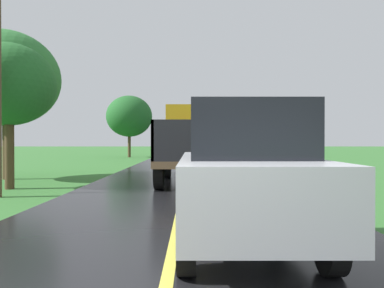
{
  "coord_description": "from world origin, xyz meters",
  "views": [
    {
      "loc": [
        0.26,
        -1.62,
        1.52
      ],
      "look_at": [
        0.31,
        12.61,
        1.4
      ],
      "focal_mm": 33.56,
      "sensor_mm": 36.0,
      "label": 1
    }
  ],
  "objects_px": {
    "roadside_tree_near_left": "(128,116)",
    "roadside_tree_far_left": "(7,85)",
    "banana_truck_near": "(192,143)",
    "following_car": "(241,173)",
    "roadside_tree_mid_right": "(4,78)",
    "banana_truck_far": "(193,142)"
  },
  "relations": [
    {
      "from": "roadside_tree_near_left",
      "to": "roadside_tree_far_left",
      "type": "bearing_deg",
      "value": -89.65
    },
    {
      "from": "roadside_tree_far_left",
      "to": "roadside_tree_near_left",
      "type": "bearing_deg",
      "value": 90.35
    },
    {
      "from": "roadside_tree_near_left",
      "to": "banana_truck_near",
      "type": "bearing_deg",
      "value": -73.9
    },
    {
      "from": "following_car",
      "to": "roadside_tree_near_left",
      "type": "bearing_deg",
      "value": 102.99
    },
    {
      "from": "following_car",
      "to": "roadside_tree_far_left",
      "type": "bearing_deg",
      "value": 135.95
    },
    {
      "from": "banana_truck_near",
      "to": "roadside_tree_mid_right",
      "type": "height_order",
      "value": "roadside_tree_mid_right"
    },
    {
      "from": "roadside_tree_near_left",
      "to": "roadside_tree_far_left",
      "type": "height_order",
      "value": "roadside_tree_near_left"
    },
    {
      "from": "following_car",
      "to": "roadside_tree_mid_right",
      "type": "bearing_deg",
      "value": 131.44
    },
    {
      "from": "roadside_tree_far_left",
      "to": "banana_truck_far",
      "type": "bearing_deg",
      "value": 69.03
    },
    {
      "from": "banana_truck_far",
      "to": "roadside_tree_far_left",
      "type": "relative_size",
      "value": 1.27
    },
    {
      "from": "roadside_tree_mid_right",
      "to": "roadside_tree_near_left",
      "type": "bearing_deg",
      "value": 85.7
    },
    {
      "from": "roadside_tree_mid_right",
      "to": "roadside_tree_far_left",
      "type": "relative_size",
      "value": 1.28
    },
    {
      "from": "banana_truck_far",
      "to": "banana_truck_near",
      "type": "bearing_deg",
      "value": -90.44
    },
    {
      "from": "banana_truck_near",
      "to": "roadside_tree_far_left",
      "type": "xyz_separation_m",
      "value": [
        -5.83,
        -1.74,
        1.84
      ]
    },
    {
      "from": "banana_truck_far",
      "to": "roadside_tree_near_left",
      "type": "bearing_deg",
      "value": 131.24
    },
    {
      "from": "banana_truck_far",
      "to": "roadside_tree_far_left",
      "type": "xyz_separation_m",
      "value": [
        -5.93,
        -15.48,
        1.83
      ]
    },
    {
      "from": "roadside_tree_near_left",
      "to": "following_car",
      "type": "height_order",
      "value": "roadside_tree_near_left"
    },
    {
      "from": "following_car",
      "to": "banana_truck_far",
      "type": "bearing_deg",
      "value": 91.44
    },
    {
      "from": "roadside_tree_near_left",
      "to": "roadside_tree_far_left",
      "type": "relative_size",
      "value": 1.26
    },
    {
      "from": "roadside_tree_mid_right",
      "to": "following_car",
      "type": "bearing_deg",
      "value": -48.56
    },
    {
      "from": "roadside_tree_mid_right",
      "to": "following_car",
      "type": "distance_m",
      "value": 12.56
    },
    {
      "from": "banana_truck_near",
      "to": "following_car",
      "type": "height_order",
      "value": "banana_truck_near"
    }
  ]
}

